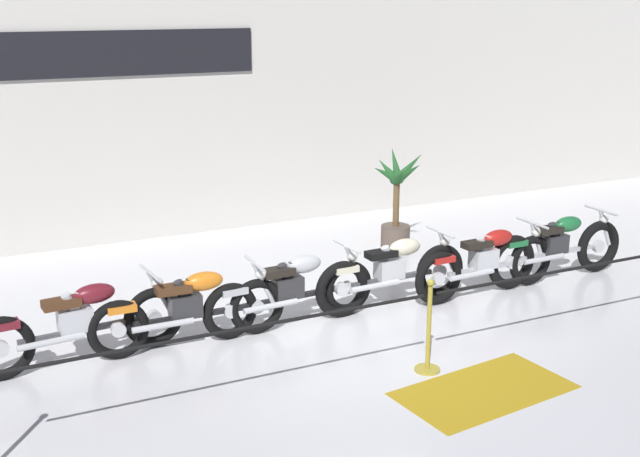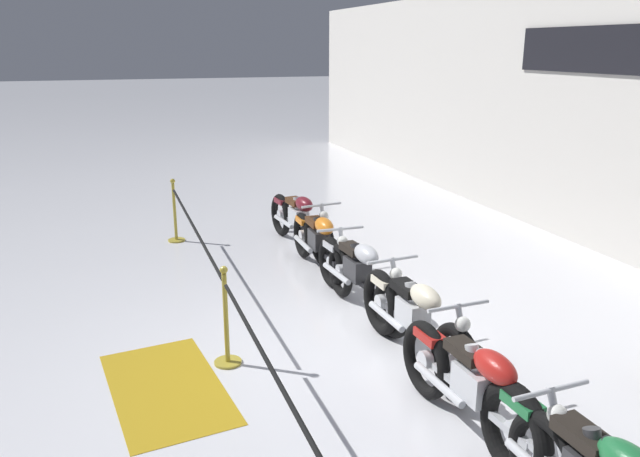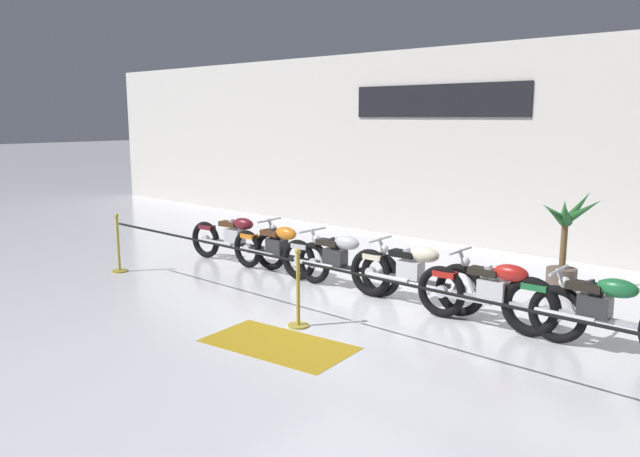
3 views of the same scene
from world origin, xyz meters
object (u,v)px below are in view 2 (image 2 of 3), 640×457
stanchion_mid_left (227,331)px  floor_banner (166,387)px  motorcycle_maroon_0 (300,221)px  motorcycle_silver_2 (359,275)px  stanchion_far_left (203,255)px  motorcycle_cream_3 (415,321)px  motorcycle_red_4 (478,393)px  motorcycle_orange_1 (320,244)px

stanchion_mid_left → floor_banner: bearing=-66.4°
motorcycle_maroon_0 → motorcycle_silver_2: (2.51, -0.03, -0.01)m
stanchion_far_left → stanchion_mid_left: bearing=-0.0°
motorcycle_cream_3 → stanchion_mid_left: stanchion_mid_left is taller
motorcycle_silver_2 → motorcycle_red_4: 2.82m
motorcycle_red_4 → floor_banner: size_ratio=1.26×
motorcycle_orange_1 → motorcycle_cream_3: (2.73, 0.06, 0.01)m
motorcycle_maroon_0 → motorcycle_silver_2: motorcycle_maroon_0 is taller
stanchion_far_left → stanchion_mid_left: size_ratio=8.36×
motorcycle_silver_2 → stanchion_mid_left: size_ratio=2.20×
motorcycle_silver_2 → motorcycle_red_4: size_ratio=1.01×
motorcycle_red_4 → floor_banner: motorcycle_red_4 is taller
motorcycle_cream_3 → stanchion_far_left: stanchion_far_left is taller
floor_banner → stanchion_mid_left: bearing=106.7°
motorcycle_silver_2 → stanchion_far_left: bearing=-107.7°
motorcycle_maroon_0 → motorcycle_cream_3: motorcycle_cream_3 is taller
motorcycle_maroon_0 → stanchion_far_left: size_ratio=0.27×
motorcycle_red_4 → floor_banner: (-1.71, -2.29, -0.46)m
motorcycle_maroon_0 → motorcycle_red_4: 5.33m
motorcycle_silver_2 → stanchion_far_left: 1.89m
stanchion_mid_left → floor_banner: 0.79m
stanchion_far_left → floor_banner: (1.67, -0.65, -0.72)m
motorcycle_silver_2 → motorcycle_red_4: motorcycle_red_4 is taller
motorcycle_red_4 → motorcycle_orange_1: bearing=178.7°
motorcycle_maroon_0 → motorcycle_cream_3: 3.95m
motorcycle_orange_1 → motorcycle_silver_2: size_ratio=1.01×
motorcycle_maroon_0 → motorcycle_silver_2: size_ratio=1.03×
floor_banner → motorcycle_maroon_0: bearing=138.9°
motorcycle_maroon_0 → stanchion_mid_left: bearing=-28.6°
motorcycle_red_4 → floor_banner: 2.89m
motorcycle_orange_1 → motorcycle_silver_2: 1.30m
motorcycle_orange_1 → stanchion_far_left: bearing=-67.2°
motorcycle_red_4 → motorcycle_maroon_0: bearing=178.1°
motorcycle_red_4 → stanchion_far_left: (-3.38, -1.64, 0.25)m
motorcycle_silver_2 → stanchion_mid_left: stanchion_mid_left is taller
motorcycle_silver_2 → motorcycle_cream_3: 1.44m
motorcycle_red_4 → stanchion_far_left: 3.77m
motorcycle_orange_1 → stanchion_far_left: stanchion_far_left is taller
motorcycle_orange_1 → motorcycle_silver_2: bearing=2.3°
motorcycle_orange_1 → stanchion_mid_left: 2.74m
motorcycle_maroon_0 → floor_banner: 4.40m
motorcycle_cream_3 → floor_banner: (-0.33, -2.44, -0.46)m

